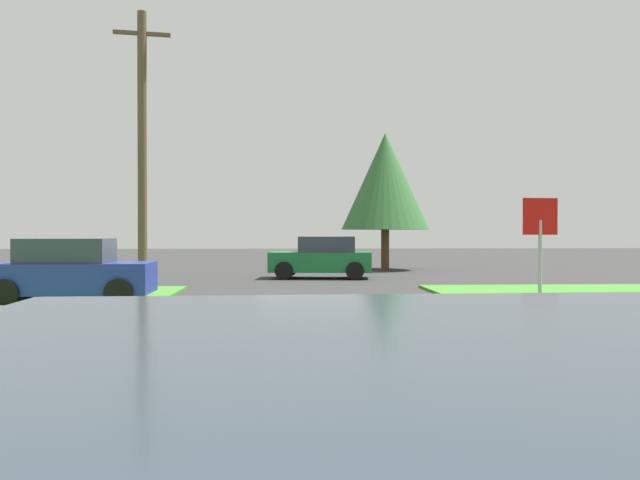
# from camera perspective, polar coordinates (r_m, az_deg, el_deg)

# --- Properties ---
(ground_plane) EXTENTS (120.00, 120.00, 0.00)m
(ground_plane) POSITION_cam_1_polar(r_m,az_deg,el_deg) (15.41, -0.65, -5.94)
(ground_plane) COLOR #303030
(lane_stripe_center) EXTENTS (0.20, 14.00, 0.01)m
(lane_stripe_center) POSITION_cam_1_polar(r_m,az_deg,el_deg) (7.54, 2.14, -12.83)
(lane_stripe_center) COLOR yellow
(lane_stripe_center) RESTS_ON ground
(stop_sign) EXTENTS (0.72, 0.12, 2.44)m
(stop_sign) POSITION_cam_1_polar(r_m,az_deg,el_deg) (13.76, 18.25, 0.38)
(stop_sign) COLOR #9EA0A8
(stop_sign) RESTS_ON ground
(car_approaching_junction) EXTENTS (4.08, 2.42, 1.62)m
(car_approaching_junction) POSITION_cam_1_polar(r_m,az_deg,el_deg) (25.89, 0.20, -1.51)
(car_approaching_junction) COLOR #196B33
(car_approaching_junction) RESTS_ON ground
(parked_car_near_building) EXTENTS (3.89, 2.06, 1.62)m
(parked_car_near_building) POSITION_cam_1_polar(r_m,az_deg,el_deg) (17.72, -20.43, -2.52)
(parked_car_near_building) COLOR navy
(parked_car_near_building) RESTS_ON ground
(utility_pole_mid) EXTENTS (1.79, 0.43, 8.90)m
(utility_pole_mid) POSITION_cam_1_polar(r_m,az_deg,el_deg) (22.53, -14.91, 7.76)
(utility_pole_mid) COLOR brown
(utility_pole_mid) RESTS_ON ground
(oak_tree_left) EXTENTS (4.20, 4.20, 6.54)m
(oak_tree_left) POSITION_cam_1_polar(r_m,az_deg,el_deg) (32.20, 5.58, 4.99)
(oak_tree_left) COLOR brown
(oak_tree_left) RESTS_ON ground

